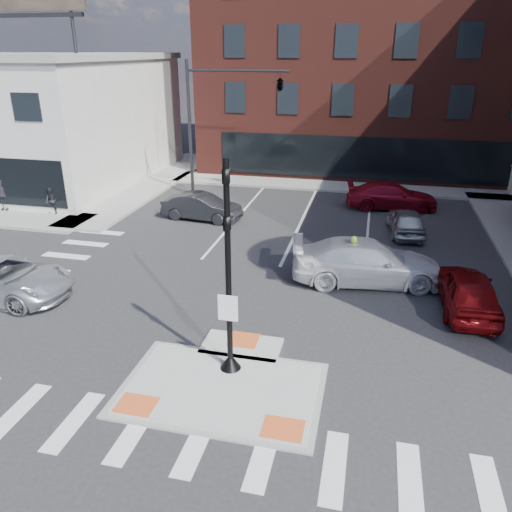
% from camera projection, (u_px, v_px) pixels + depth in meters
% --- Properties ---
extents(ground, '(120.00, 120.00, 0.00)m').
position_uv_depth(ground, '(227.00, 379.00, 13.89)').
color(ground, '#28282B').
rests_on(ground, ground).
extents(refuge_island, '(5.40, 4.65, 0.13)m').
position_uv_depth(refuge_island, '(224.00, 383.00, 13.64)').
color(refuge_island, gray).
rests_on(refuge_island, ground).
extents(sidewalk_nw, '(23.50, 20.50, 0.15)m').
position_uv_depth(sidewalk_nw, '(38.00, 195.00, 31.15)').
color(sidewalk_nw, gray).
rests_on(sidewalk_nw, ground).
extents(sidewalk_n, '(26.00, 3.00, 0.15)m').
position_uv_depth(sidewalk_n, '(364.00, 187.00, 33.01)').
color(sidewalk_n, gray).
rests_on(sidewalk_n, ground).
extents(building_nw, '(20.40, 16.40, 14.40)m').
position_uv_depth(building_nw, '(4.00, 116.00, 34.89)').
color(building_nw, beige).
rests_on(building_nw, ground).
extents(building_n, '(24.40, 18.40, 15.50)m').
position_uv_depth(building_n, '(376.00, 59.00, 39.04)').
color(building_n, '#501E19').
rests_on(building_n, ground).
extents(building_far_left, '(10.00, 12.00, 10.00)m').
position_uv_depth(building_far_left, '(316.00, 81.00, 59.59)').
color(building_far_left, slate).
rests_on(building_far_left, ground).
extents(building_far_right, '(12.00, 12.00, 12.00)m').
position_uv_depth(building_far_right, '(429.00, 73.00, 58.25)').
color(building_far_right, brown).
rests_on(building_far_right, ground).
extents(signal_pole, '(0.60, 0.60, 5.98)m').
position_uv_depth(signal_pole, '(229.00, 298.00, 13.35)').
color(signal_pole, black).
rests_on(signal_pole, refuge_island).
extents(mast_arm_signal, '(6.10, 2.24, 8.00)m').
position_uv_depth(mast_arm_signal, '(255.00, 93.00, 28.44)').
color(mast_arm_signal, black).
rests_on(mast_arm_signal, ground).
extents(silver_suv, '(5.47, 2.63, 1.50)m').
position_uv_depth(silver_suv, '(0.00, 278.00, 18.28)').
color(silver_suv, silver).
rests_on(silver_suv, ground).
extents(red_sedan, '(1.91, 4.43, 1.49)m').
position_uv_depth(red_sedan, '(467.00, 290.00, 17.39)').
color(red_sedan, maroon).
rests_on(red_sedan, ground).
extents(white_pickup, '(6.12, 3.24, 1.69)m').
position_uv_depth(white_pickup, '(367.00, 262.00, 19.43)').
color(white_pickup, white).
rests_on(white_pickup, ground).
extents(bg_car_dark, '(4.39, 1.92, 1.40)m').
position_uv_depth(bg_car_dark, '(202.00, 207.00, 26.73)').
color(bg_car_dark, black).
rests_on(bg_car_dark, ground).
extents(bg_car_silver, '(1.89, 3.97, 1.31)m').
position_uv_depth(bg_car_silver, '(406.00, 221.00, 24.61)').
color(bg_car_silver, '#A9ACB0').
rests_on(bg_car_silver, ground).
extents(bg_car_red, '(5.29, 2.63, 1.48)m').
position_uv_depth(bg_car_red, '(392.00, 196.00, 28.59)').
color(bg_car_red, maroon).
rests_on(bg_car_red, ground).
extents(cyclist, '(0.84, 1.63, 2.01)m').
position_uv_depth(cyclist, '(352.00, 268.00, 19.29)').
color(cyclist, '#3F3F44').
rests_on(cyclist, ground).
extents(pedestrian_a, '(0.87, 0.77, 1.51)m').
position_uv_depth(pedestrian_a, '(52.00, 201.00, 27.08)').
color(pedestrian_a, black).
rests_on(pedestrian_a, sidewalk_nw).
extents(pedestrian_b, '(1.08, 0.57, 1.75)m').
position_uv_depth(pedestrian_b, '(3.00, 195.00, 27.78)').
color(pedestrian_b, '#322E38').
rests_on(pedestrian_b, sidewalk_nw).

